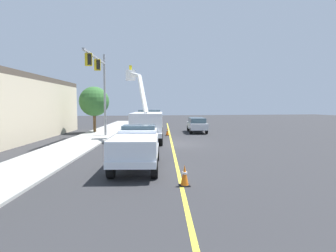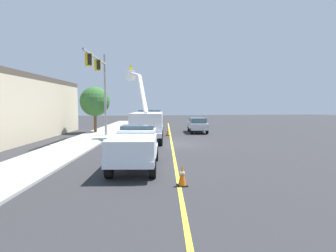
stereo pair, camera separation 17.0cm
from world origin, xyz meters
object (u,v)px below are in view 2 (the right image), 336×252
object	(u,v)px
traffic_cone_leading	(182,176)
traffic_signal_mast	(100,79)
utility_bucket_truck	(148,123)
traffic_cone_mid_front	(168,131)
service_pickup_truck	(135,146)
passing_minivan	(197,124)

from	to	relation	value
traffic_cone_leading	traffic_signal_mast	xyz separation A→B (m)	(15.75, 4.41, 5.17)
utility_bucket_truck	traffic_signal_mast	xyz separation A→B (m)	(1.98, 4.22, 3.97)
utility_bucket_truck	traffic_cone_mid_front	bearing A→B (deg)	-32.92
service_pickup_truck	traffic_cone_mid_front	distance (m)	14.70
utility_bucket_truck	traffic_signal_mast	world-z (taller)	traffic_signal_mast
passing_minivan	traffic_cone_mid_front	size ratio (longest dim) A/B	5.86
passing_minivan	traffic_cone_mid_front	distance (m)	4.69
service_pickup_truck	passing_minivan	world-z (taller)	service_pickup_truck
utility_bucket_truck	service_pickup_truck	size ratio (longest dim) A/B	1.45
traffic_signal_mast	passing_minivan	bearing A→B (deg)	-67.76
service_pickup_truck	traffic_cone_mid_front	xyz separation A→B (m)	(14.16, -3.88, -0.70)
service_pickup_truck	traffic_signal_mast	bearing A→B (deg)	12.25
service_pickup_truck	traffic_cone_mid_front	bearing A→B (deg)	-15.33
utility_bucket_truck	passing_minivan	distance (m)	8.86
utility_bucket_truck	traffic_cone_leading	size ratio (longest dim) A/B	10.15
service_pickup_truck	passing_minivan	size ratio (longest dim) A/B	1.16
utility_bucket_truck	service_pickup_truck	bearing A→B (deg)	171.81
traffic_cone_leading	utility_bucket_truck	bearing A→B (deg)	0.81
passing_minivan	traffic_cone_leading	bearing A→B (deg)	163.20
utility_bucket_truck	service_pickup_truck	distance (m)	10.62
utility_bucket_truck	traffic_cone_mid_front	world-z (taller)	utility_bucket_truck
service_pickup_truck	passing_minivan	bearing A→B (deg)	-24.83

